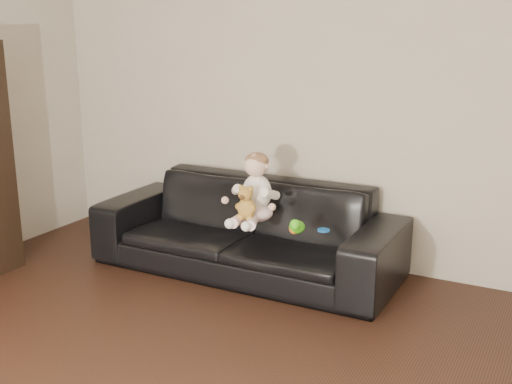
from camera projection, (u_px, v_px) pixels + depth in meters
The scene contains 7 objects.
wall_back at pixel (330, 98), 4.86m from camera, with size 5.00×5.00×0.00m, color #B8AE9A.
sofa at pixel (246, 228), 4.88m from camera, with size 2.32×0.91×0.68m, color black.
baby at pixel (255, 192), 4.62m from camera, with size 0.38×0.46×0.51m.
teddy_bear at pixel (246, 203), 4.50m from camera, with size 0.17×0.17×0.24m.
toy_green at pixel (297, 227), 4.41m from camera, with size 0.11×0.13×0.09m, color #4ACE18.
toy_rattle at pixel (294, 229), 4.39m from camera, with size 0.08×0.08×0.08m, color orange.
toy_blue_disc at pixel (324, 230), 4.47m from camera, with size 0.09×0.09×0.01m, color blue.
Camera 1 is at (1.77, -1.83, 1.86)m, focal length 45.00 mm.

